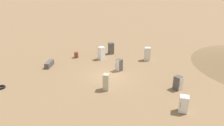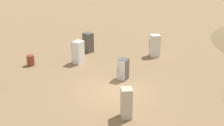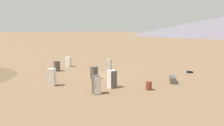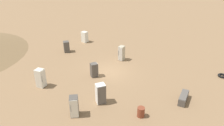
% 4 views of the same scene
% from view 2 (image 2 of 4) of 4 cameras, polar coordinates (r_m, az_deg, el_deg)
% --- Properties ---
extents(ground_plane, '(1000.00, 1000.00, 0.00)m').
position_cam_2_polar(ground_plane, '(20.58, 0.34, -4.97)').
color(ground_plane, '#846647').
extents(discarded_fridge_0, '(0.99, 0.93, 1.72)m').
position_cam_2_polar(discarded_fridge_0, '(27.08, -4.40, 3.75)').
color(discarded_fridge_0, '#4C4742').
rests_on(discarded_fridge_0, ground_plane).
extents(discarded_fridge_1, '(0.84, 0.89, 1.82)m').
position_cam_2_polar(discarded_fridge_1, '(24.73, -6.21, 1.99)').
color(discarded_fridge_1, white).
rests_on(discarded_fridge_1, ground_plane).
extents(discarded_fridge_4, '(1.03, 1.00, 1.86)m').
position_cam_2_polar(discarded_fridge_4, '(26.25, 7.80, 3.17)').
color(discarded_fridge_4, beige).
rests_on(discarded_fridge_4, ground_plane).
extents(discarded_fridge_5, '(0.83, 0.88, 1.78)m').
position_cam_2_polar(discarded_fridge_5, '(17.29, 2.64, -7.31)').
color(discarded_fridge_5, '#B2A88E').
rests_on(discarded_fridge_5, ground_plane).
extents(discarded_fridge_6, '(0.72, 0.79, 1.50)m').
position_cam_2_polar(discarded_fridge_6, '(21.81, 2.03, -1.17)').
color(discarded_fridge_6, '#4C4742').
rests_on(discarded_fridge_6, ground_plane).
extents(rusty_barrel, '(0.59, 0.59, 0.83)m').
position_cam_2_polar(rusty_barrel, '(25.10, -14.66, 0.48)').
color(rusty_barrel, brown).
rests_on(rusty_barrel, ground_plane).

